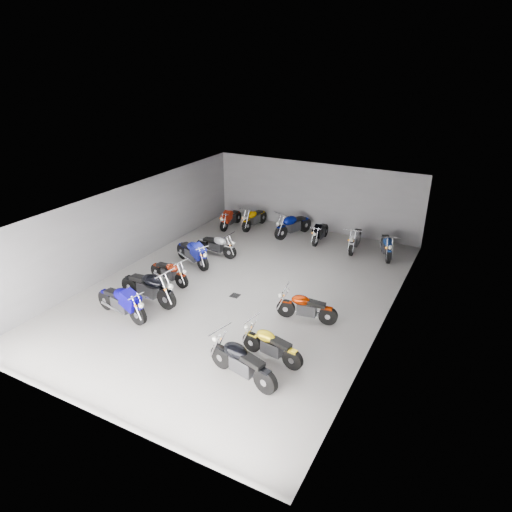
# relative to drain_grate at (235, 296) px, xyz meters

# --- Properties ---
(ground) EXTENTS (14.00, 14.00, 0.00)m
(ground) POSITION_rel_drain_grate_xyz_m (0.00, 0.50, -0.01)
(ground) COLOR #999691
(ground) RESTS_ON ground
(wall_back) EXTENTS (10.00, 0.10, 3.20)m
(wall_back) POSITION_rel_drain_grate_xyz_m (0.00, 7.50, 1.59)
(wall_back) COLOR slate
(wall_back) RESTS_ON ground
(wall_left) EXTENTS (0.10, 14.00, 3.20)m
(wall_left) POSITION_rel_drain_grate_xyz_m (-5.00, 0.50, 1.59)
(wall_left) COLOR slate
(wall_left) RESTS_ON ground
(wall_right) EXTENTS (0.10, 14.00, 3.20)m
(wall_right) POSITION_rel_drain_grate_xyz_m (5.00, 0.50, 1.59)
(wall_right) COLOR slate
(wall_right) RESTS_ON ground
(ceiling) EXTENTS (10.00, 14.00, 0.04)m
(ceiling) POSITION_rel_drain_grate_xyz_m (0.00, 0.50, 3.21)
(ceiling) COLOR #232326
(ceiling) RESTS_ON wall_back
(drain_grate) EXTENTS (0.32, 0.32, 0.01)m
(drain_grate) POSITION_rel_drain_grate_xyz_m (0.00, 0.00, 0.00)
(drain_grate) COLOR black
(drain_grate) RESTS_ON ground
(motorcycle_left_b) EXTENTS (2.24, 0.56, 0.99)m
(motorcycle_left_b) POSITION_rel_drain_grate_xyz_m (-2.48, -2.87, 0.53)
(motorcycle_left_b) COLOR black
(motorcycle_left_b) RESTS_ON ground
(motorcycle_left_c) EXTENTS (2.41, 0.52, 1.06)m
(motorcycle_left_c) POSITION_rel_drain_grate_xyz_m (-2.34, -1.74, 0.57)
(motorcycle_left_c) COLOR black
(motorcycle_left_c) RESTS_ON ground
(motorcycle_left_d) EXTENTS (1.88, 0.49, 0.83)m
(motorcycle_left_d) POSITION_rel_drain_grate_xyz_m (-2.61, -0.28, 0.45)
(motorcycle_left_d) COLOR black
(motorcycle_left_d) RESTS_ON ground
(motorcycle_left_e) EXTENTS (2.04, 0.96, 0.95)m
(motorcycle_left_e) POSITION_rel_drain_grate_xyz_m (-2.78, 1.44, 0.51)
(motorcycle_left_e) COLOR black
(motorcycle_left_e) RESTS_ON ground
(motorcycle_left_f) EXTENTS (1.96, 0.40, 0.86)m
(motorcycle_left_f) POSITION_rel_drain_grate_xyz_m (-2.42, 2.63, 0.46)
(motorcycle_left_f) COLOR black
(motorcycle_left_f) RESTS_ON ground
(motorcycle_right_a) EXTENTS (2.19, 0.66, 0.97)m
(motorcycle_right_a) POSITION_rel_drain_grate_xyz_m (2.40, -3.75, 0.52)
(motorcycle_right_a) COLOR black
(motorcycle_right_a) RESTS_ON ground
(motorcycle_right_b) EXTENTS (1.95, 0.48, 0.86)m
(motorcycle_right_b) POSITION_rel_drain_grate_xyz_m (2.70, -2.65, 0.46)
(motorcycle_right_b) COLOR black
(motorcycle_right_b) RESTS_ON ground
(motorcycle_right_d) EXTENTS (1.96, 0.48, 0.86)m
(motorcycle_right_d) POSITION_rel_drain_grate_xyz_m (2.78, -0.33, 0.47)
(motorcycle_right_d) COLOR black
(motorcycle_right_d) RESTS_ON ground
(motorcycle_back_a) EXTENTS (0.39, 1.92, 0.84)m
(motorcycle_back_a) POSITION_rel_drain_grate_xyz_m (-3.65, 5.83, 0.45)
(motorcycle_back_a) COLOR black
(motorcycle_back_a) RESTS_ON ground
(motorcycle_back_b) EXTENTS (0.43, 2.05, 0.90)m
(motorcycle_back_b) POSITION_rel_drain_grate_xyz_m (-2.60, 6.30, 0.48)
(motorcycle_back_b) COLOR black
(motorcycle_back_b) RESTS_ON ground
(motorcycle_back_c) EXTENTS (0.95, 2.15, 0.99)m
(motorcycle_back_c) POSITION_rel_drain_grate_xyz_m (-0.52, 6.18, 0.53)
(motorcycle_back_c) COLOR black
(motorcycle_back_c) RESTS_ON ground
(motorcycle_back_d) EXTENTS (0.37, 1.87, 0.82)m
(motorcycle_back_d) POSITION_rel_drain_grate_xyz_m (0.84, 6.12, 0.44)
(motorcycle_back_d) COLOR black
(motorcycle_back_d) RESTS_ON ground
(motorcycle_back_e) EXTENTS (0.46, 2.07, 0.91)m
(motorcycle_back_e) POSITION_rel_drain_grate_xyz_m (2.49, 5.96, 0.49)
(motorcycle_back_e) COLOR black
(motorcycle_back_e) RESTS_ON ground
(motorcycle_back_f) EXTENTS (0.85, 1.98, 0.91)m
(motorcycle_back_f) POSITION_rel_drain_grate_xyz_m (3.84, 5.86, 0.49)
(motorcycle_back_f) COLOR black
(motorcycle_back_f) RESTS_ON ground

